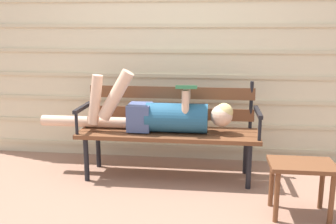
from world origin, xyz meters
name	(u,v)px	position (x,y,z in m)	size (l,w,h in m)	color
ground_plane	(166,183)	(0.00, 0.00, 0.00)	(12.00, 12.00, 0.00)	#936B56
house_siding	(175,51)	(0.00, 0.69, 1.10)	(4.38, 0.08, 2.21)	beige
park_bench	(169,125)	(0.00, 0.20, 0.47)	(1.60, 0.46, 0.86)	brown
reclining_person	(160,114)	(-0.07, 0.14, 0.58)	(1.76, 0.26, 0.56)	#23567A
footstool	(301,173)	(1.03, -0.46, 0.32)	(0.46, 0.31, 0.40)	brown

